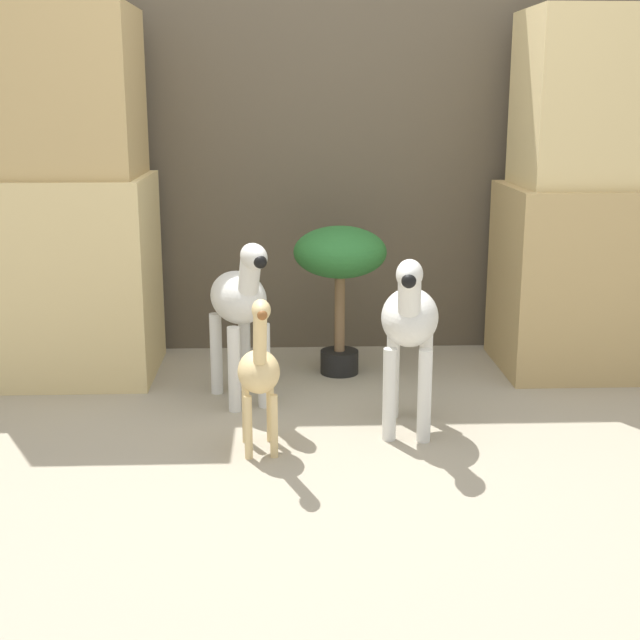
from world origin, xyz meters
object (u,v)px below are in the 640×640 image
at_px(zebra_right, 409,324).
at_px(potted_palm_front, 340,261).
at_px(giraffe_figurine, 259,369).
at_px(zebra_left, 240,304).

height_order(zebra_right, potted_palm_front, zebra_right).
bearing_deg(potted_palm_front, giraffe_figurine, -110.26).
distance_m(zebra_left, potted_palm_front, 0.56).
bearing_deg(potted_palm_front, zebra_right, -73.97).
xyz_separation_m(zebra_right, giraffe_figurine, (-0.54, -0.18, -0.11)).
relative_size(zebra_left, potted_palm_front, 1.02).
bearing_deg(giraffe_figurine, zebra_right, 18.39).
bearing_deg(zebra_right, zebra_left, 150.59).
distance_m(zebra_right, zebra_left, 0.71).
relative_size(zebra_left, giraffe_figurine, 1.17).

